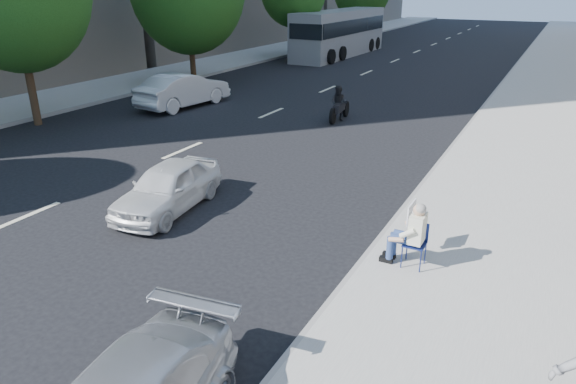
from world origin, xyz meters
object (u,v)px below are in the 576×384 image
Objects in this scene: white_sedan_mid at (183,90)px; bus at (340,33)px; white_sedan_near at (168,187)px; motorcycle at (339,105)px; seated_protester at (411,230)px.

white_sedan_mid is 0.38× the size of bus.
motorcycle reaches higher than white_sedan_near.
motorcycle is 0.17× the size of bus.
bus reaches higher than seated_protester.
white_sedan_near is 11.52m from white_sedan_mid.
bus is (-7.72, 18.66, 1.00)m from motorcycle.
bus is (-13.44, 28.92, 0.76)m from seated_protester.
seated_protester is 6.03m from white_sedan_near.
bus reaches higher than white_sedan_near.
seated_protester is 0.64× the size of motorcycle.
seated_protester is 15.94m from white_sedan_mid.
white_sedan_near is 0.76× the size of white_sedan_mid.
seated_protester reaches higher than motorcycle.
white_sedan_mid is 19.59m from bus.
motorcycle is at bearing 81.42° from white_sedan_near.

